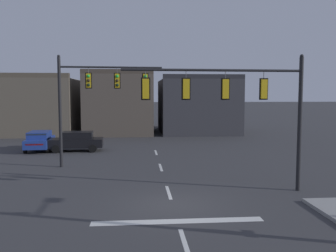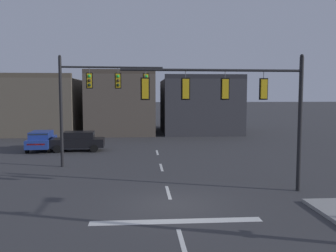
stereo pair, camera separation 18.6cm
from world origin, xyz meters
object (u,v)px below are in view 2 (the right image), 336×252
(signal_mast_far_side, at_px, (94,92))
(car_lot_middle, at_px, (78,141))
(signal_mast_near_side, at_px, (239,98))
(car_lot_nearside, at_px, (42,140))

(signal_mast_far_side, height_order, car_lot_middle, signal_mast_far_side)
(signal_mast_near_side, bearing_deg, signal_mast_far_side, 137.10)
(signal_mast_far_side, xyz_separation_m, car_lot_middle, (-2.20, 6.45, -4.00))
(car_lot_middle, bearing_deg, car_lot_nearside, 168.12)
(signal_mast_far_side, bearing_deg, car_lot_middle, 108.82)
(car_lot_nearside, bearing_deg, signal_mast_near_side, -47.70)
(signal_mast_far_side, bearing_deg, signal_mast_near_side, -42.90)
(car_lot_nearside, bearing_deg, car_lot_middle, -11.88)
(signal_mast_near_side, distance_m, signal_mast_far_side, 10.40)
(car_lot_nearside, distance_m, car_lot_middle, 3.15)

